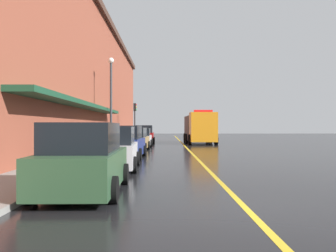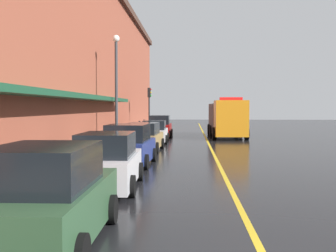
{
  "view_description": "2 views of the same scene",
  "coord_description": "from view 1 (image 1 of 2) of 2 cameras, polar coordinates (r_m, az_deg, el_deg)",
  "views": [
    {
      "loc": [
        -1.75,
        -7.68,
        1.79
      ],
      "look_at": [
        -1.58,
        15.41,
        1.8
      ],
      "focal_mm": 38.88,
      "sensor_mm": 36.0,
      "label": 1
    },
    {
      "loc": [
        -1.26,
        -5.43,
        2.57
      ],
      "look_at": [
        -2.54,
        17.77,
        1.51
      ],
      "focal_mm": 44.16,
      "sensor_mm": 36.0,
      "label": 2
    }
  ],
  "objects": [
    {
      "name": "ground_plane",
      "position": [
        32.78,
        2.65,
        -3.16
      ],
      "size": [
        112.0,
        112.0,
        0.0
      ],
      "primitive_type": "plane",
      "color": "black"
    },
    {
      "name": "sidewalk_left",
      "position": [
        33.03,
        -8.17,
        -3.0
      ],
      "size": [
        2.4,
        70.0,
        0.15
      ],
      "primitive_type": "cube",
      "color": "gray",
      "rests_on": "ground"
    },
    {
      "name": "lane_center_stripe",
      "position": [
        32.78,
        2.65,
        -3.15
      ],
      "size": [
        0.16,
        70.0,
        0.01
      ],
      "primitive_type": "cube",
      "color": "gold",
      "rests_on": "ground"
    },
    {
      "name": "brick_building_left",
      "position": [
        34.1,
        -20.9,
        7.37
      ],
      "size": [
        13.55,
        64.0,
        12.35
      ],
      "color": "brown",
      "rests_on": "ground"
    },
    {
      "name": "parked_car_0",
      "position": [
        9.98,
        -13.08,
        -5.3
      ],
      "size": [
        2.17,
        4.5,
        1.88
      ],
      "rotation": [
        0.0,
        0.0,
        1.59
      ],
      "color": "#2D5133",
      "rests_on": "ground"
    },
    {
      "name": "parked_car_1",
      "position": [
        15.24,
        -8.44,
        -3.65
      ],
      "size": [
        2.1,
        4.4,
        1.77
      ],
      "rotation": [
        0.0,
        0.0,
        1.6
      ],
      "color": "silver",
      "rests_on": "ground"
    },
    {
      "name": "parked_car_2",
      "position": [
        20.45,
        -6.73,
        -2.67
      ],
      "size": [
        2.21,
        4.24,
        1.82
      ],
      "rotation": [
        0.0,
        0.0,
        1.53
      ],
      "color": "navy",
      "rests_on": "ground"
    },
    {
      "name": "parked_car_3",
      "position": [
        26.45,
        -5.36,
        -2.2
      ],
      "size": [
        2.2,
        4.72,
        1.67
      ],
      "rotation": [
        0.0,
        0.0,
        1.53
      ],
      "color": "#A5844C",
      "rests_on": "ground"
    },
    {
      "name": "parked_car_4",
      "position": [
        32.2,
        -4.21,
        -1.86
      ],
      "size": [
        1.98,
        4.52,
        1.62
      ],
      "rotation": [
        0.0,
        0.0,
        1.58
      ],
      "color": "silver",
      "rests_on": "ground"
    },
    {
      "name": "parked_car_5",
      "position": [
        37.77,
        -3.68,
        -1.42
      ],
      "size": [
        2.06,
        4.39,
        1.88
      ],
      "rotation": [
        0.0,
        0.0,
        1.58
      ],
      "color": "maroon",
      "rests_on": "ground"
    },
    {
      "name": "utility_truck",
      "position": [
        37.98,
        4.94,
        -0.32
      ],
      "size": [
        2.99,
        8.53,
        3.34
      ],
      "rotation": [
        0.0,
        0.0,
        -1.55
      ],
      "color": "orange",
      "rests_on": "ground"
    },
    {
      "name": "parking_meter_0",
      "position": [
        31.12,
        -7.06,
        -1.37
      ],
      "size": [
        0.14,
        0.18,
        1.33
      ],
      "color": "#4C4C51",
      "rests_on": "sidewalk_left"
    },
    {
      "name": "parking_meter_1",
      "position": [
        21.48,
        -10.07,
        -1.97
      ],
      "size": [
        0.14,
        0.18,
        1.33
      ],
      "color": "#4C4C51",
      "rests_on": "sidewalk_left"
    },
    {
      "name": "parking_meter_2",
      "position": [
        38.59,
        -5.77,
        -1.11
      ],
      "size": [
        0.14,
        0.18,
        1.33
      ],
      "color": "#4C4C51",
      "rests_on": "sidewalk_left"
    },
    {
      "name": "parking_meter_3",
      "position": [
        35.18,
        -6.29,
        -1.22
      ],
      "size": [
        0.14,
        0.18,
        1.33
      ],
      "color": "#4C4C51",
      "rests_on": "sidewalk_left"
    },
    {
      "name": "street_lamp_left",
      "position": [
        28.51,
        -8.93,
        5.22
      ],
      "size": [
        0.44,
        0.44,
        6.94
      ],
      "color": "#33383D",
      "rests_on": "sidewalk_left"
    },
    {
      "name": "traffic_light_near",
      "position": [
        42.34,
        -5.21,
        1.82
      ],
      "size": [
        0.38,
        0.36,
        4.3
      ],
      "color": "#232326",
      "rests_on": "sidewalk_left"
    }
  ]
}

